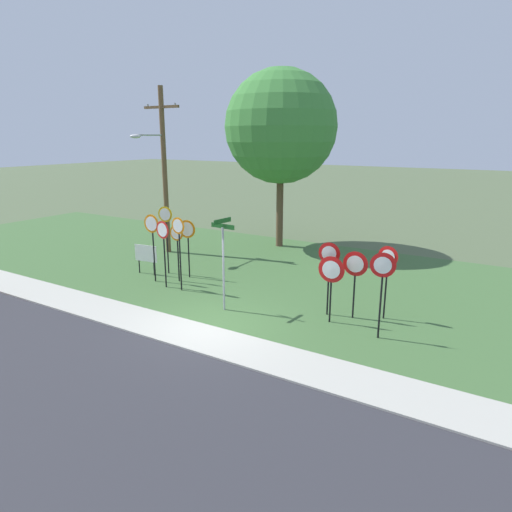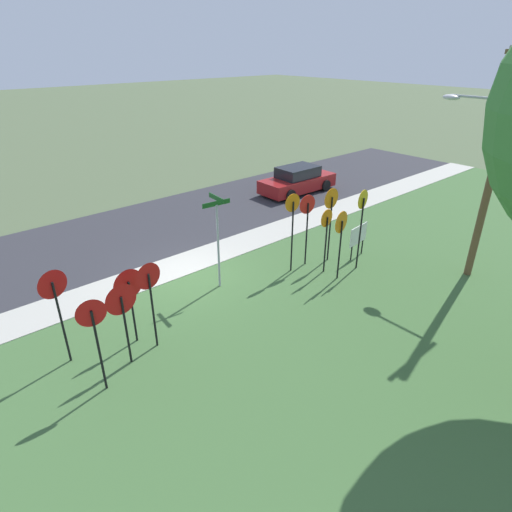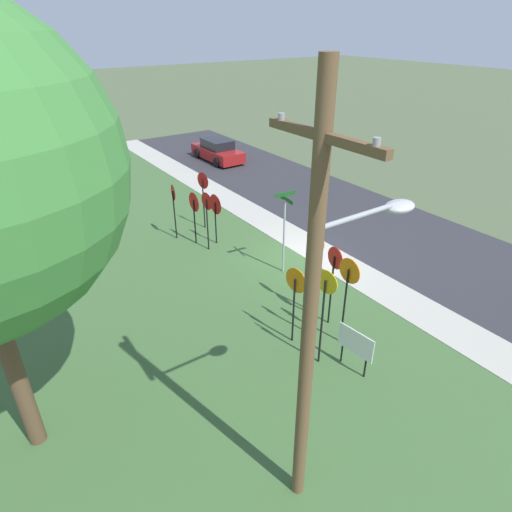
{
  "view_description": "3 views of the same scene",
  "coord_description": "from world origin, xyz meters",
  "px_view_note": "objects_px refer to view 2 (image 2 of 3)",
  "views": [
    {
      "loc": [
        7.82,
        -10.16,
        5.65
      ],
      "look_at": [
        0.04,
        2.62,
        1.68
      ],
      "focal_mm": 31.42,
      "sensor_mm": 36.0,
      "label": 1
    },
    {
      "loc": [
        6.68,
        11.3,
        7.17
      ],
      "look_at": [
        -1.05,
        2.42,
        1.34
      ],
      "focal_mm": 29.96,
      "sensor_mm": 36.0,
      "label": 2
    },
    {
      "loc": [
        -11.43,
        10.08,
        8.29
      ],
      "look_at": [
        -0.79,
        2.78,
        1.29
      ],
      "focal_mm": 30.64,
      "sensor_mm": 36.0,
      "label": 3
    }
  ],
  "objects_px": {
    "stop_sign_far_center": "(331,209)",
    "yield_sign_near_left": "(129,289)",
    "stop_sign_far_left": "(326,228)",
    "yield_sign_far_left": "(122,306)",
    "stop_sign_near_left": "(292,217)",
    "stop_sign_far_right": "(307,215)",
    "notice_board": "(358,236)",
    "yield_sign_center": "(149,286)",
    "stop_sign_center_tall": "(341,231)",
    "yield_sign_near_right": "(55,295)",
    "stop_sign_near_right": "(362,213)",
    "street_name_post": "(218,235)",
    "yield_sign_far_right": "(93,325)",
    "utility_pole": "(493,148)",
    "parked_hatchback_near": "(297,180)"
  },
  "relations": [
    {
      "from": "stop_sign_far_left",
      "to": "utility_pole",
      "type": "relative_size",
      "value": 0.29
    },
    {
      "from": "stop_sign_far_left",
      "to": "notice_board",
      "type": "bearing_deg",
      "value": 172.87
    },
    {
      "from": "yield_sign_far_left",
      "to": "notice_board",
      "type": "xyz_separation_m",
      "value": [
        -9.09,
        0.09,
        -0.8
      ]
    },
    {
      "from": "stop_sign_far_center",
      "to": "stop_sign_near_left",
      "type": "bearing_deg",
      "value": -11.63
    },
    {
      "from": "yield_sign_center",
      "to": "parked_hatchback_near",
      "type": "distance_m",
      "value": 14.16
    },
    {
      "from": "stop_sign_far_center",
      "to": "yield_sign_near_left",
      "type": "xyz_separation_m",
      "value": [
        7.57,
        -0.21,
        -0.41
      ]
    },
    {
      "from": "stop_sign_far_right",
      "to": "stop_sign_center_tall",
      "type": "distance_m",
      "value": 1.46
    },
    {
      "from": "stop_sign_center_tall",
      "to": "yield_sign_far_right",
      "type": "relative_size",
      "value": 1.01
    },
    {
      "from": "stop_sign_near_right",
      "to": "stop_sign_far_left",
      "type": "distance_m",
      "value": 1.3
    },
    {
      "from": "stop_sign_far_center",
      "to": "street_name_post",
      "type": "height_order",
      "value": "street_name_post"
    },
    {
      "from": "stop_sign_near_right",
      "to": "stop_sign_far_left",
      "type": "relative_size",
      "value": 1.25
    },
    {
      "from": "stop_sign_near_right",
      "to": "stop_sign_far_center",
      "type": "bearing_deg",
      "value": -85.12
    },
    {
      "from": "stop_sign_far_center",
      "to": "yield_sign_far_left",
      "type": "distance_m",
      "value": 8.11
    },
    {
      "from": "stop_sign_far_right",
      "to": "yield_sign_far_right",
      "type": "height_order",
      "value": "stop_sign_far_right"
    },
    {
      "from": "street_name_post",
      "to": "stop_sign_far_right",
      "type": "bearing_deg",
      "value": 172.86
    },
    {
      "from": "stop_sign_far_center",
      "to": "yield_sign_center",
      "type": "relative_size",
      "value": 1.12
    },
    {
      "from": "yield_sign_far_right",
      "to": "stop_sign_near_left",
      "type": "bearing_deg",
      "value": -161.57
    },
    {
      "from": "yield_sign_far_right",
      "to": "notice_board",
      "type": "xyz_separation_m",
      "value": [
        -9.95,
        -0.39,
        -0.93
      ]
    },
    {
      "from": "yield_sign_near_right",
      "to": "yield_sign_center",
      "type": "height_order",
      "value": "yield_sign_near_right"
    },
    {
      "from": "stop_sign_center_tall",
      "to": "notice_board",
      "type": "bearing_deg",
      "value": -172.1
    },
    {
      "from": "stop_sign_far_left",
      "to": "yield_sign_far_left",
      "type": "relative_size",
      "value": 1.04
    },
    {
      "from": "stop_sign_near_left",
      "to": "yield_sign_near_right",
      "type": "bearing_deg",
      "value": 1.97
    },
    {
      "from": "yield_sign_near_right",
      "to": "parked_hatchback_near",
      "type": "distance_m",
      "value": 15.54
    },
    {
      "from": "stop_sign_center_tall",
      "to": "yield_sign_far_right",
      "type": "height_order",
      "value": "stop_sign_center_tall"
    },
    {
      "from": "stop_sign_near_left",
      "to": "utility_pole",
      "type": "xyz_separation_m",
      "value": [
        -4.44,
        4.09,
        2.32
      ]
    },
    {
      "from": "yield_sign_far_right",
      "to": "yield_sign_center",
      "type": "distance_m",
      "value": 1.79
    },
    {
      "from": "stop_sign_near_right",
      "to": "yield_sign_far_left",
      "type": "relative_size",
      "value": 1.3
    },
    {
      "from": "stop_sign_far_right",
      "to": "notice_board",
      "type": "height_order",
      "value": "stop_sign_far_right"
    },
    {
      "from": "stop_sign_near_left",
      "to": "stop_sign_far_center",
      "type": "xyz_separation_m",
      "value": [
        -1.62,
        0.29,
        -0.0
      ]
    },
    {
      "from": "stop_sign_near_left",
      "to": "yield_sign_far_right",
      "type": "relative_size",
      "value": 1.17
    },
    {
      "from": "stop_sign_near_right",
      "to": "yield_sign_center",
      "type": "height_order",
      "value": "stop_sign_near_right"
    },
    {
      "from": "stop_sign_far_center",
      "to": "yield_sign_near_left",
      "type": "distance_m",
      "value": 7.59
    },
    {
      "from": "utility_pole",
      "to": "yield_sign_near_right",
      "type": "bearing_deg",
      "value": -19.86
    },
    {
      "from": "yield_sign_near_left",
      "to": "notice_board",
      "type": "bearing_deg",
      "value": 171.02
    },
    {
      "from": "yield_sign_near_left",
      "to": "yield_sign_near_right",
      "type": "bearing_deg",
      "value": -15.54
    },
    {
      "from": "yield_sign_center",
      "to": "yield_sign_far_left",
      "type": "bearing_deg",
      "value": 3.75
    },
    {
      "from": "stop_sign_far_center",
      "to": "yield_sign_near_right",
      "type": "distance_m",
      "value": 9.23
    },
    {
      "from": "parked_hatchback_near",
      "to": "stop_sign_far_right",
      "type": "bearing_deg",
      "value": 46.89
    },
    {
      "from": "yield_sign_center",
      "to": "parked_hatchback_near",
      "type": "xyz_separation_m",
      "value": [
        -12.37,
        -6.79,
        -1.2
      ]
    },
    {
      "from": "stop_sign_near_left",
      "to": "yield_sign_near_left",
      "type": "distance_m",
      "value": 5.97
    },
    {
      "from": "yield_sign_center",
      "to": "stop_sign_center_tall",
      "type": "bearing_deg",
      "value": 166.33
    },
    {
      "from": "stop_sign_far_left",
      "to": "stop_sign_far_right",
      "type": "distance_m",
      "value": 0.87
    },
    {
      "from": "notice_board",
      "to": "stop_sign_near_right",
      "type": "bearing_deg",
      "value": 29.31
    },
    {
      "from": "stop_sign_near_left",
      "to": "stop_sign_far_left",
      "type": "bearing_deg",
      "value": 139.16
    },
    {
      "from": "yield_sign_near_right",
      "to": "street_name_post",
      "type": "height_order",
      "value": "street_name_post"
    },
    {
      "from": "stop_sign_far_right",
      "to": "yield_sign_center",
      "type": "distance_m",
      "value": 6.43
    },
    {
      "from": "stop_sign_far_center",
      "to": "notice_board",
      "type": "distance_m",
      "value": 1.63
    },
    {
      "from": "stop_sign_center_tall",
      "to": "yield_sign_near_right",
      "type": "bearing_deg",
      "value": -20.46
    },
    {
      "from": "street_name_post",
      "to": "parked_hatchback_near",
      "type": "distance_m",
      "value": 10.79
    },
    {
      "from": "notice_board",
      "to": "yield_sign_near_right",
      "type": "bearing_deg",
      "value": -12.73
    }
  ]
}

